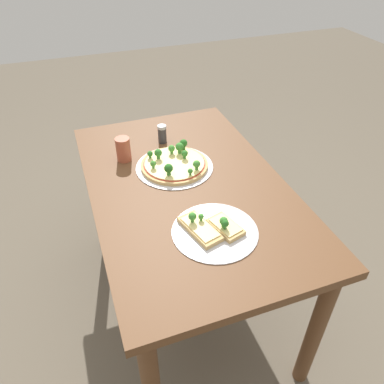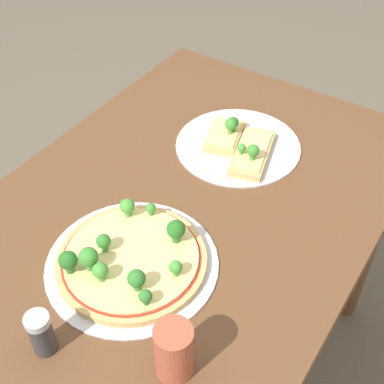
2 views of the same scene
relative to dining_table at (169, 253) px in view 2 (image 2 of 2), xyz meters
name	(u,v)px [view 2 (image 2 of 2)]	position (x,y,z in m)	size (l,w,h in m)	color
dining_table	(169,253)	(0.00, 0.00, 0.00)	(1.20, 0.75, 0.72)	brown
pizza_tray_whole	(130,259)	(0.13, 0.01, 0.12)	(0.32, 0.32, 0.07)	silver
pizza_tray_slice	(240,145)	(-0.28, 0.01, 0.11)	(0.29, 0.29, 0.06)	silver
drinking_cup	(174,351)	(0.26, 0.19, 0.15)	(0.06, 0.06, 0.10)	#AD5138
condiment_shaker	(42,334)	(0.34, 0.00, 0.15)	(0.04, 0.04, 0.09)	#333338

